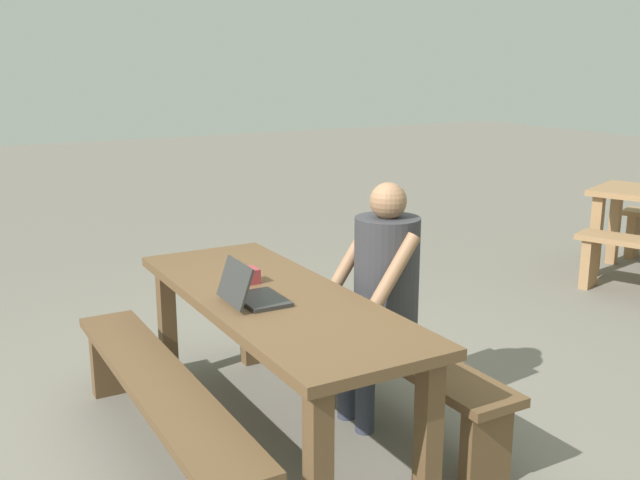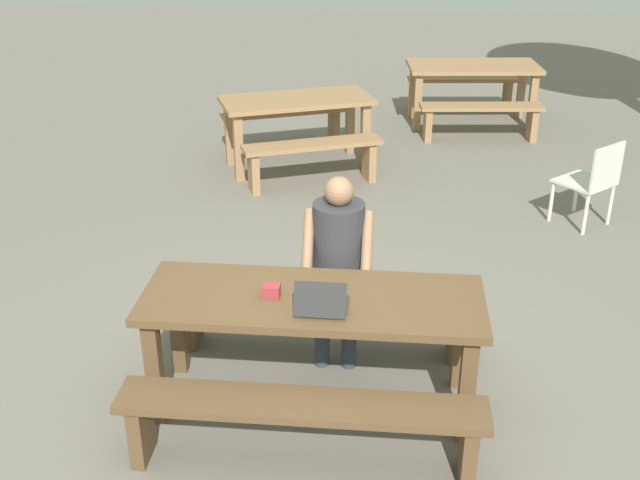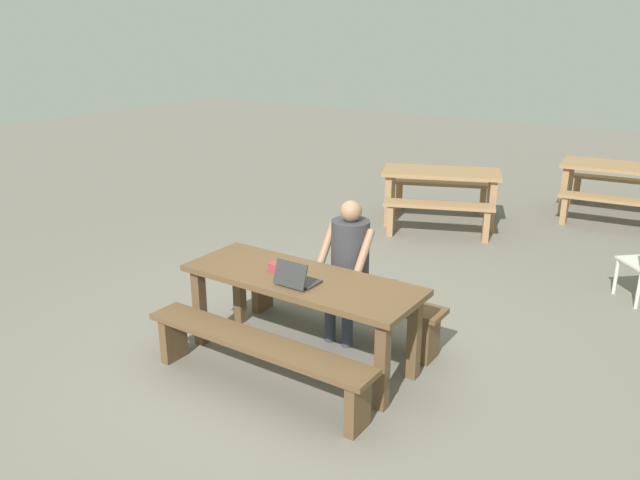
{
  "view_description": "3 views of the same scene",
  "coord_description": "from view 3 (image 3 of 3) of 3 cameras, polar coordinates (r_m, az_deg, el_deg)",
  "views": [
    {
      "loc": [
        3.08,
        -1.49,
        1.87
      ],
      "look_at": [
        0.02,
        0.25,
        1.01
      ],
      "focal_mm": 40.86,
      "sensor_mm": 36.0,
      "label": 1
    },
    {
      "loc": [
        0.42,
        -3.95,
        3.03
      ],
      "look_at": [
        0.02,
        0.25,
        1.01
      ],
      "focal_mm": 43.65,
      "sensor_mm": 36.0,
      "label": 2
    },
    {
      "loc": [
        2.76,
        -3.84,
        2.69
      ],
      "look_at": [
        0.02,
        0.25,
        1.01
      ],
      "focal_mm": 35.11,
      "sensor_mm": 36.0,
      "label": 3
    }
  ],
  "objects": [
    {
      "name": "picnic_table_front",
      "position": [
        5.15,
        -1.75,
        -4.55
      ],
      "size": [
        2.02,
        0.73,
        0.76
      ],
      "color": "brown",
      "rests_on": "ground"
    },
    {
      "name": "bench_mid_north",
      "position": [
        9.7,
        10.97,
        4.5
      ],
      "size": [
        1.46,
        0.82,
        0.47
      ],
      "rotation": [
        0.0,
        0.0,
        0.38
      ],
      "color": "#9E754C",
      "rests_on": "ground"
    },
    {
      "name": "bench_mid_south",
      "position": [
        8.48,
        10.73,
        2.45
      ],
      "size": [
        1.46,
        0.82,
        0.47
      ],
      "rotation": [
        0.0,
        0.0,
        0.38
      ],
      "color": "#9E754C",
      "rests_on": "ground"
    },
    {
      "name": "bench_rear_north",
      "position": [
        10.95,
        25.76,
        4.5
      ],
      "size": [
        1.51,
        0.45,
        0.45
      ],
      "rotation": [
        0.0,
        0.0,
        0.1
      ],
      "color": "#9E754C",
      "rests_on": "ground"
    },
    {
      "name": "person_seated",
      "position": [
        5.49,
        2.6,
        -1.77
      ],
      "size": [
        0.45,
        0.43,
        1.28
      ],
      "color": "#333847",
      "rests_on": "ground"
    },
    {
      "name": "picnic_table_rear",
      "position": [
        10.21,
        25.78,
        5.45
      ],
      "size": [
        1.72,
        0.95,
        0.78
      ],
      "rotation": [
        0.0,
        0.0,
        0.1
      ],
      "color": "#9E754C",
      "rests_on": "ground"
    },
    {
      "name": "bench_near",
      "position": [
        4.86,
        -5.86,
        -10.08
      ],
      "size": [
        2.01,
        0.3,
        0.45
      ],
      "color": "brown",
      "rests_on": "ground"
    },
    {
      "name": "bench_rear_south",
      "position": [
        9.61,
        25.25,
        2.77
      ],
      "size": [
        1.51,
        0.45,
        0.45
      ],
      "rotation": [
        0.0,
        0.0,
        0.1
      ],
      "color": "#9E754C",
      "rests_on": "ground"
    },
    {
      "name": "laptop",
      "position": [
        4.94,
        -2.15,
        -3.53
      ],
      "size": [
        0.3,
        0.28,
        0.21
      ],
      "rotation": [
        0.0,
        0.0,
        3.13
      ],
      "color": "#2D2D2D",
      "rests_on": "picnic_table_front"
    },
    {
      "name": "bench_far",
      "position": [
        5.73,
        1.77,
        -5.32
      ],
      "size": [
        2.01,
        0.3,
        0.45
      ],
      "color": "brown",
      "rests_on": "ground"
    },
    {
      "name": "picnic_table_mid",
      "position": [
        9.02,
        10.97,
        5.39
      ],
      "size": [
        1.77,
        1.28,
        0.78
      ],
      "rotation": [
        0.0,
        0.0,
        0.38
      ],
      "color": "#9E754C",
      "rests_on": "ground"
    },
    {
      "name": "small_pouch",
      "position": [
        5.21,
        -4.05,
        -2.5
      ],
      "size": [
        0.1,
        0.09,
        0.08
      ],
      "color": "#993338",
      "rests_on": "picnic_table_front"
    },
    {
      "name": "ground_plane",
      "position": [
        5.44,
        -1.68,
        -10.78
      ],
      "size": [
        30.0,
        30.0,
        0.0
      ],
      "primitive_type": "plane",
      "color": "slate"
    }
  ]
}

